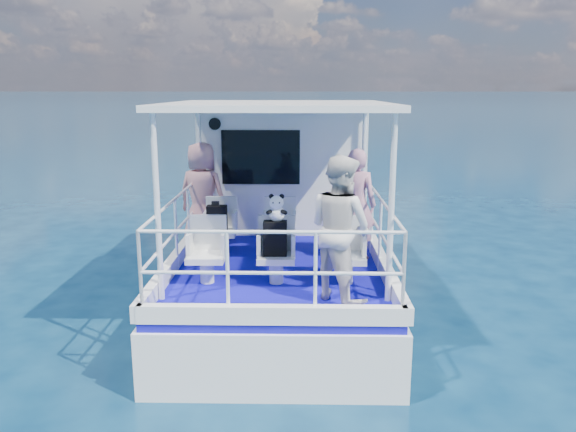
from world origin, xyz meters
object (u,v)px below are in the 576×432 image
object	(u,v)px
backpack_center	(275,238)
panda	(277,208)
passenger_port_fwd	(202,194)
passenger_stbd_aft	(340,228)

from	to	relation	value
backpack_center	panda	xyz separation A→B (m)	(0.02, 0.01, 0.39)
panda	passenger_port_fwd	bearing A→B (deg)	124.47
passenger_port_fwd	panda	distance (m)	2.23
passenger_stbd_aft	panda	size ratio (longest dim) A/B	5.02
passenger_port_fwd	passenger_stbd_aft	distance (m)	3.10
passenger_port_fwd	backpack_center	bearing A→B (deg)	140.59
passenger_stbd_aft	backpack_center	distance (m)	0.97
passenger_port_fwd	passenger_stbd_aft	world-z (taller)	passenger_stbd_aft
passenger_stbd_aft	panda	world-z (taller)	passenger_stbd_aft
passenger_port_fwd	panda	xyz separation A→B (m)	(1.26, -1.83, 0.17)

